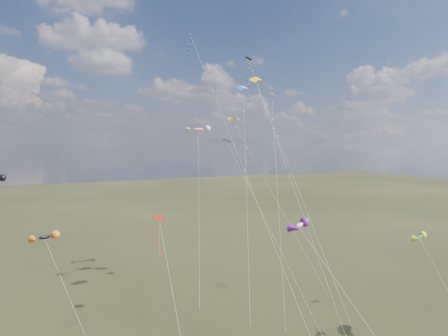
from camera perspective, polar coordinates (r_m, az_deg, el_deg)
name	(u,v)px	position (r m, az deg, el deg)	size (l,w,h in m)	color
diamond_black_high	(253,91)	(60.66, 4.11, 10.98)	(2.10, 20.67, 34.90)	black
diamond_navy_tall	(198,64)	(63.46, -3.79, 14.59)	(1.21, 33.56, 40.00)	#111B53
diamond_black_mid	(249,186)	(48.24, 3.62, -2.65)	(7.26, 11.93, 22.53)	black
diamond_red_low	(161,242)	(42.68, -9.04, -10.45)	(1.53, 11.75, 14.40)	#9E160A
diamond_orange_center	(275,148)	(57.58, 7.29, 2.79)	(8.65, 16.26, 29.69)	orange
parafoil_yellow	(258,80)	(58.14, 4.88, 12.44)	(2.59, 21.93, 31.73)	#F0B908
parafoil_blue_white	(244,89)	(64.90, 2.83, 11.27)	(9.31, 17.26, 31.39)	blue
parafoil_tricolor	(235,119)	(65.14, 1.51, 7.08)	(8.71, 15.80, 26.62)	yellow
novelty_black_orange	(45,237)	(52.33, -24.21, -9.02)	(5.45, 8.12, 11.50)	black
novelty_white_purple	(300,226)	(35.06, 10.84, -8.12)	(7.22, 11.87, 15.57)	silver
novelty_redwhite_stripe	(198,130)	(69.60, -3.70, 5.49)	(9.17, 18.06, 24.91)	red
novelty_blue_yellow	(420,237)	(48.77, 26.24, -8.89)	(2.11, 9.50, 12.32)	blue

